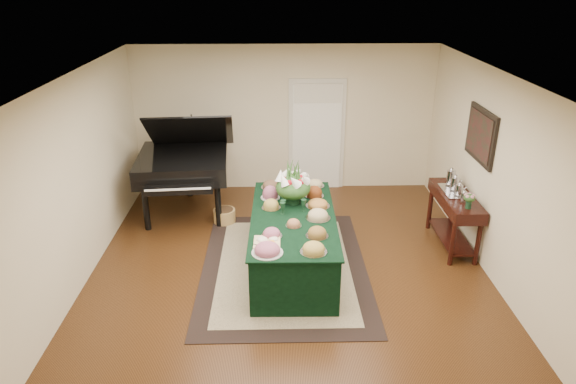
{
  "coord_description": "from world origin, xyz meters",
  "views": [
    {
      "loc": [
        -0.16,
        -6.23,
        3.88
      ],
      "look_at": [
        0.0,
        0.3,
        1.05
      ],
      "focal_mm": 32.0,
      "sensor_mm": 36.0,
      "label": 1
    }
  ],
  "objects_px": {
    "grand_piano": "(184,163)",
    "mahogany_sideboard": "(455,206)",
    "floral_centerpiece": "(293,183)",
    "buffet_table": "(293,241)"
  },
  "relations": [
    {
      "from": "floral_centerpiece",
      "to": "grand_piano",
      "type": "bearing_deg",
      "value": 141.48
    },
    {
      "from": "floral_centerpiece",
      "to": "grand_piano",
      "type": "distance_m",
      "value": 2.3
    },
    {
      "from": "grand_piano",
      "to": "buffet_table",
      "type": "bearing_deg",
      "value": -46.14
    },
    {
      "from": "floral_centerpiece",
      "to": "buffet_table",
      "type": "bearing_deg",
      "value": -91.56
    },
    {
      "from": "grand_piano",
      "to": "mahogany_sideboard",
      "type": "relative_size",
      "value": 1.39
    },
    {
      "from": "floral_centerpiece",
      "to": "mahogany_sideboard",
      "type": "height_order",
      "value": "floral_centerpiece"
    },
    {
      "from": "mahogany_sideboard",
      "to": "grand_piano",
      "type": "bearing_deg",
      "value": 162.99
    },
    {
      "from": "buffet_table",
      "to": "mahogany_sideboard",
      "type": "bearing_deg",
      "value": 13.13
    },
    {
      "from": "buffet_table",
      "to": "grand_piano",
      "type": "height_order",
      "value": "grand_piano"
    },
    {
      "from": "grand_piano",
      "to": "mahogany_sideboard",
      "type": "distance_m",
      "value": 4.41
    }
  ]
}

